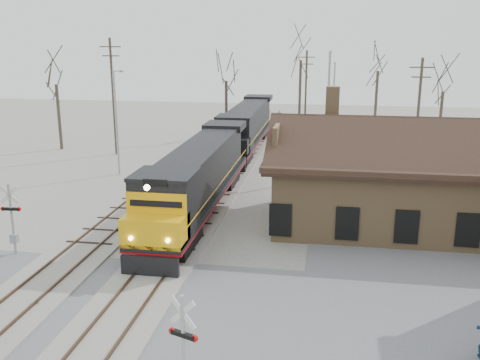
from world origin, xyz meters
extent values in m
plane|color=#A8A398|center=(0.00, 0.00, 0.00)|extent=(140.00, 140.00, 0.00)
cube|color=#5E5E63|center=(0.00, 0.00, 0.01)|extent=(60.00, 9.00, 0.03)
cube|color=#A8A398|center=(0.00, 15.00, 0.06)|extent=(3.40, 90.00, 0.12)
cube|color=#473323|center=(-0.72, 15.00, 0.17)|extent=(0.08, 90.00, 0.14)
cube|color=#473323|center=(0.72, 15.00, 0.17)|extent=(0.08, 90.00, 0.14)
cube|color=#A8A398|center=(-4.50, 15.00, 0.06)|extent=(3.40, 90.00, 0.12)
cube|color=#473323|center=(-5.22, 15.00, 0.17)|extent=(0.08, 90.00, 0.14)
cube|color=#473323|center=(-3.78, 15.00, 0.17)|extent=(0.08, 90.00, 0.14)
cube|color=#95734D|center=(12.00, 12.00, 2.00)|extent=(14.00, 8.00, 4.00)
cube|color=black|center=(12.00, 12.00, 4.10)|extent=(15.20, 9.20, 0.30)
cube|color=black|center=(12.00, 9.70, 5.10)|extent=(15.00, 4.71, 2.66)
cube|color=black|center=(12.00, 14.30, 5.10)|extent=(15.00, 4.71, 2.66)
cube|color=#95734D|center=(8.00, 13.50, 6.80)|extent=(0.80, 0.80, 2.20)
cube|color=black|center=(0.00, 6.22, 0.54)|extent=(2.43, 3.90, 0.97)
cube|color=black|center=(0.00, 18.88, 0.54)|extent=(2.43, 3.90, 0.97)
cube|color=black|center=(0.00, 12.55, 1.31)|extent=(2.92, 19.48, 0.34)
cube|color=maroon|center=(0.00, 12.55, 1.10)|extent=(2.94, 19.48, 0.12)
cube|color=black|center=(0.00, 13.77, 2.82)|extent=(2.53, 14.12, 2.73)
cube|color=black|center=(0.00, 5.35, 2.82)|extent=(2.92, 2.73, 2.73)
cube|color=#EDAA0C|center=(0.00, 3.69, 2.00)|extent=(2.92, 1.75, 1.36)
cube|color=black|center=(0.00, 2.71, 0.54)|extent=(2.73, 0.25, 0.97)
cylinder|color=#FFF2CC|center=(0.00, 2.79, 4.29)|extent=(0.27, 0.10, 0.27)
cube|color=black|center=(0.00, 26.20, 0.54)|extent=(2.43, 3.90, 0.97)
cube|color=black|center=(0.00, 38.86, 0.54)|extent=(2.43, 3.90, 0.97)
cube|color=black|center=(0.00, 32.53, 1.31)|extent=(2.92, 19.48, 0.34)
cube|color=maroon|center=(0.00, 32.53, 1.10)|extent=(2.94, 19.48, 0.12)
cube|color=black|center=(0.00, 33.75, 2.82)|extent=(2.53, 14.12, 2.73)
cube|color=black|center=(0.00, 25.33, 2.82)|extent=(2.92, 2.73, 2.73)
cube|color=black|center=(0.00, 23.67, 2.00)|extent=(2.92, 1.75, 1.36)
cube|color=black|center=(0.00, 22.69, 0.54)|extent=(2.73, 0.25, 0.97)
cylinder|color=#A5A8AD|center=(3.87, -5.53, 1.79)|extent=(0.13, 0.13, 3.59)
cube|color=silver|center=(3.87, -5.53, 3.05)|extent=(0.89, 0.38, 0.94)
cube|color=silver|center=(3.87, -5.53, 3.05)|extent=(0.89, 0.38, 0.94)
cube|color=black|center=(3.87, -5.53, 2.33)|extent=(0.81, 0.43, 0.13)
cylinder|color=#B20C0C|center=(3.50, -5.39, 2.33)|extent=(0.23, 0.15, 0.22)
cylinder|color=#B20C0C|center=(4.25, -5.68, 2.33)|extent=(0.23, 0.15, 0.22)
cylinder|color=#A5A8AD|center=(-7.70, 4.28, 1.85)|extent=(0.13, 0.13, 3.70)
cube|color=silver|center=(-7.70, 4.28, 3.14)|extent=(0.97, 0.13, 0.97)
cube|color=silver|center=(-7.70, 4.28, 3.14)|extent=(0.97, 0.13, 0.97)
cube|color=black|center=(-7.70, 4.28, 2.40)|extent=(0.84, 0.23, 0.14)
cylinder|color=#B20C0C|center=(-7.28, 4.31, 2.40)|extent=(0.23, 0.10, 0.22)
cylinder|color=#B20C0C|center=(-8.11, 4.24, 2.40)|extent=(0.23, 0.10, 0.22)
cube|color=#A5A8AD|center=(-7.70, 4.28, 0.83)|extent=(0.37, 0.28, 0.46)
cylinder|color=#A5A8AD|center=(-8.66, 20.72, 4.14)|extent=(0.18, 0.18, 8.27)
cylinder|color=#A5A8AD|center=(-8.66, 21.62, 8.17)|extent=(0.12, 1.80, 0.12)
cube|color=#A5A8AD|center=(-8.66, 22.42, 8.07)|extent=(0.25, 0.50, 0.12)
cylinder|color=#A5A8AD|center=(7.74, 22.33, 4.87)|extent=(0.18, 0.18, 9.75)
cylinder|color=#A5A8AD|center=(7.74, 23.23, 9.65)|extent=(0.12, 1.80, 0.12)
cube|color=#A5A8AD|center=(7.74, 24.03, 9.55)|extent=(0.25, 0.50, 0.12)
cylinder|color=#A5A8AD|center=(8.26, 36.09, 4.16)|extent=(0.18, 0.18, 8.32)
cylinder|color=#A5A8AD|center=(8.26, 36.99, 8.22)|extent=(0.12, 1.80, 0.12)
cube|color=#A5A8AD|center=(8.26, 37.79, 8.12)|extent=(0.25, 0.50, 0.12)
cylinder|color=#382D23|center=(-11.85, 28.02, 5.34)|extent=(0.24, 0.24, 10.68)
cube|color=#382D23|center=(-11.85, 28.02, 9.88)|extent=(2.00, 0.10, 0.10)
cube|color=#382D23|center=(-11.85, 28.02, 9.08)|extent=(1.60, 0.10, 0.10)
cylinder|color=#382D23|center=(5.02, 46.51, 4.61)|extent=(0.24, 0.24, 9.22)
cube|color=#382D23|center=(5.02, 46.51, 8.42)|extent=(2.00, 0.10, 0.10)
cube|color=#382D23|center=(5.02, 46.51, 7.62)|extent=(1.60, 0.10, 0.10)
cylinder|color=#382D23|center=(15.34, 28.30, 4.54)|extent=(0.24, 0.24, 9.08)
cube|color=#382D23|center=(15.34, 28.30, 8.28)|extent=(2.00, 0.10, 0.10)
cube|color=#382D23|center=(15.34, 28.30, 7.48)|extent=(1.60, 0.10, 0.10)
cylinder|color=#382D23|center=(-18.13, 29.41, 3.16)|extent=(0.32, 0.32, 6.33)
cylinder|color=#382D23|center=(-3.28, 38.72, 3.07)|extent=(0.32, 0.32, 6.14)
cylinder|color=#382D23|center=(4.29, 47.01, 4.03)|extent=(0.32, 0.32, 8.05)
cylinder|color=#382D23|center=(13.14, 44.18, 3.52)|extent=(0.32, 0.32, 7.04)
cylinder|color=#382D23|center=(19.27, 38.66, 2.68)|extent=(0.32, 0.32, 5.35)
camera|label=1|loc=(7.76, -18.94, 10.71)|focal=40.00mm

